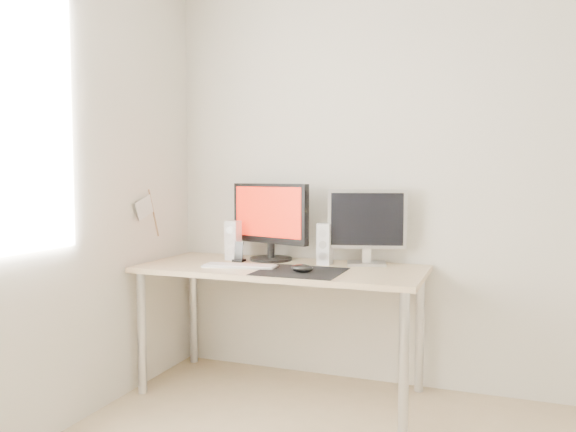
# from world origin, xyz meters

# --- Properties ---
(wall_back) EXTENTS (3.50, 0.00, 3.50)m
(wall_back) POSITION_xyz_m (0.00, 1.75, 1.25)
(wall_back) COLOR white
(wall_back) RESTS_ON ground
(mousepad) EXTENTS (0.45, 0.40, 0.00)m
(mousepad) POSITION_xyz_m (-0.77, 1.24, 0.73)
(mousepad) COLOR black
(mousepad) RESTS_ON desk
(mouse) EXTENTS (0.12, 0.07, 0.04)m
(mouse) POSITION_xyz_m (-0.75, 1.21, 0.76)
(mouse) COLOR black
(mouse) RESTS_ON mousepad
(desk) EXTENTS (1.60, 0.70, 0.73)m
(desk) POSITION_xyz_m (-0.93, 1.38, 0.65)
(desk) COLOR #D1B587
(desk) RESTS_ON ground
(main_monitor) EXTENTS (0.54, 0.33, 0.47)m
(main_monitor) POSITION_xyz_m (-1.08, 1.57, 0.98)
(main_monitor) COLOR black
(main_monitor) RESTS_ON desk
(second_monitor) EXTENTS (0.45, 0.21, 0.43)m
(second_monitor) POSITION_xyz_m (-0.49, 1.60, 0.97)
(second_monitor) COLOR silver
(second_monitor) RESTS_ON desk
(speaker_left) EXTENTS (0.08, 0.09, 0.24)m
(speaker_left) POSITION_xyz_m (-1.30, 1.52, 0.85)
(speaker_left) COLOR white
(speaker_left) RESTS_ON desk
(speaker_right) EXTENTS (0.08, 0.09, 0.24)m
(speaker_right) POSITION_xyz_m (-0.72, 1.53, 0.85)
(speaker_right) COLOR white
(speaker_right) RESTS_ON desk
(keyboard) EXTENTS (0.43, 0.16, 0.02)m
(keyboard) POSITION_xyz_m (-1.13, 1.27, 0.74)
(keyboard) COLOR #AFAFB1
(keyboard) RESTS_ON desk
(phone_dock) EXTENTS (0.07, 0.06, 0.12)m
(phone_dock) POSITION_xyz_m (-1.23, 1.46, 0.77)
(phone_dock) COLOR black
(phone_dock) RESTS_ON desk
(pennant) EXTENTS (0.01, 0.23, 0.29)m
(pennant) POSITION_xyz_m (-1.72, 1.24, 1.05)
(pennant) COLOR #A57F54
(pennant) RESTS_ON wall_left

